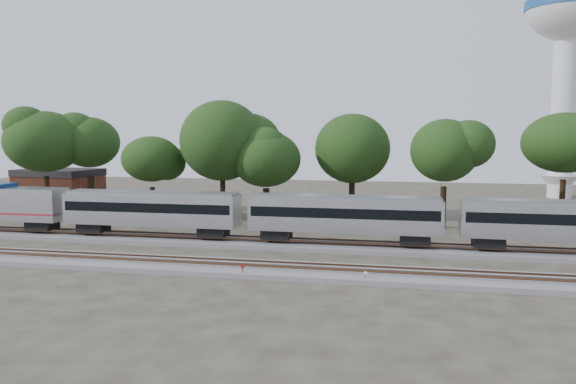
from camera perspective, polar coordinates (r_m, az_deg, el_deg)
name	(u,v)px	position (r m, az deg, el deg)	size (l,w,h in m)	color
ground	(244,259)	(47.74, -4.54, -6.79)	(160.00, 160.00, 0.00)	#383328
track_far	(261,243)	(53.36, -2.74, -5.19)	(160.00, 5.00, 0.73)	slate
track_near	(229,268)	(43.97, -6.00, -7.65)	(160.00, 5.00, 0.73)	slate
train	(453,217)	(51.42, 16.45, -2.44)	(110.02, 3.14, 4.63)	silver
switch_stand_red	(243,269)	(41.38, -4.62, -7.81)	(0.34, 0.11, 1.08)	#512D19
switch_stand_white	(366,276)	(40.29, 7.88, -8.42)	(0.27, 0.13, 0.88)	#512D19
switch_lever	(327,278)	(40.91, 4.00, -8.75)	(0.50, 0.30, 0.30)	#512D19
water_tower	(567,30)	(102.94, 26.50, 14.52)	(13.12, 13.12, 36.33)	silver
brick_building	(59,187)	(89.32, -22.22, 0.49)	(11.90, 9.07, 5.31)	brown
tree_0	(45,142)	(77.48, -23.48, 4.71)	(9.66, 9.66, 13.61)	black
tree_1	(90,142)	(77.92, -19.50, 4.76)	(9.51, 9.51, 13.41)	black
tree_2	(151,159)	(70.16, -13.70, 3.26)	(7.55, 7.55, 10.65)	black
tree_3	(222,141)	(67.64, -6.70, 5.19)	(9.82, 9.82, 13.85)	black
tree_4	(266,159)	(66.12, -2.24, 3.34)	(7.65, 7.65, 10.78)	black
tree_5	(352,149)	(68.84, 6.55, 4.40)	(8.84, 8.84, 12.46)	black
tree_6	(445,151)	(64.28, 15.62, 4.07)	(8.80, 8.80, 12.40)	black
tree_7	(565,143)	(73.63, 26.31, 4.49)	(9.59, 9.59, 13.51)	black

